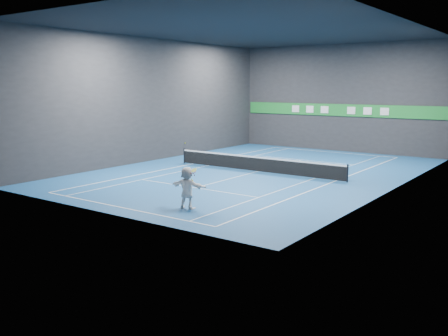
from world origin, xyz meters
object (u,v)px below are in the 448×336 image
Objects in this scene: player at (187,188)px; tennis_net at (257,164)px; tennis_racket at (193,173)px; tennis_ball at (185,143)px.

tennis_net is at bearing -82.59° from player.
tennis_net is 10.71m from tennis_racket.
player is 31.39× the size of tennis_ball.
tennis_racket is at bearing -73.74° from tennis_net.
tennis_net is 17.17× the size of tennis_racket.
tennis_racket is at bearing -17.00° from tennis_ball.
tennis_ball is 0.00× the size of tennis_net.
tennis_ball is 1.43m from tennis_racket.
tennis_net is at bearing 106.26° from tennis_racket.
tennis_ball is 0.09× the size of tennis_racket.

